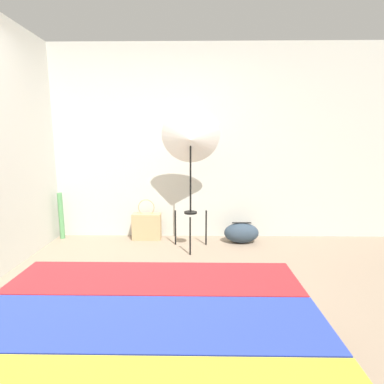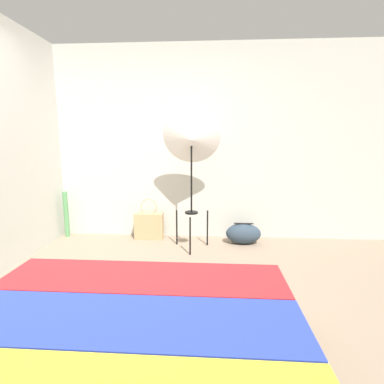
{
  "view_description": "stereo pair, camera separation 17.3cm",
  "coord_description": "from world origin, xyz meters",
  "px_view_note": "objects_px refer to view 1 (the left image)",
  "views": [
    {
      "loc": [
        0.54,
        -2.06,
        1.35
      ],
      "look_at": [
        0.48,
        1.34,
        0.76
      ],
      "focal_mm": 28.0,
      "sensor_mm": 36.0,
      "label": 1
    },
    {
      "loc": [
        0.71,
        -2.05,
        1.35
      ],
      "look_at": [
        0.48,
        1.34,
        0.76
      ],
      "focal_mm": 28.0,
      "sensor_mm": 36.0,
      "label": 2
    }
  ],
  "objects_px": {
    "paper_roll": "(61,216)",
    "tote_bag": "(147,226)",
    "photo_umbrella": "(190,139)",
    "duffel_bag": "(241,233)"
  },
  "relations": [
    {
      "from": "photo_umbrella",
      "to": "paper_roll",
      "type": "height_order",
      "value": "photo_umbrella"
    },
    {
      "from": "duffel_bag",
      "to": "paper_roll",
      "type": "xyz_separation_m",
      "value": [
        -2.46,
        0.13,
        0.19
      ]
    },
    {
      "from": "paper_roll",
      "to": "photo_umbrella",
      "type": "bearing_deg",
      "value": -10.84
    },
    {
      "from": "duffel_bag",
      "to": "paper_roll",
      "type": "bearing_deg",
      "value": 176.89
    },
    {
      "from": "paper_roll",
      "to": "tote_bag",
      "type": "bearing_deg",
      "value": -0.89
    },
    {
      "from": "photo_umbrella",
      "to": "duffel_bag",
      "type": "height_order",
      "value": "photo_umbrella"
    },
    {
      "from": "duffel_bag",
      "to": "paper_roll",
      "type": "distance_m",
      "value": 2.47
    },
    {
      "from": "photo_umbrella",
      "to": "tote_bag",
      "type": "bearing_deg",
      "value": 151.9
    },
    {
      "from": "photo_umbrella",
      "to": "paper_roll",
      "type": "distance_m",
      "value": 2.1
    },
    {
      "from": "duffel_bag",
      "to": "photo_umbrella",
      "type": "bearing_deg",
      "value": -162.73
    }
  ]
}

